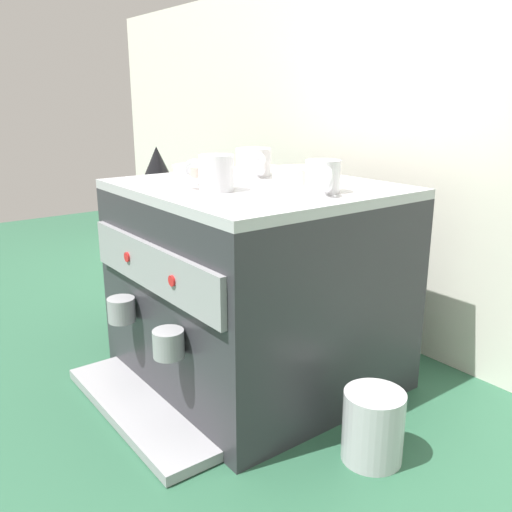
% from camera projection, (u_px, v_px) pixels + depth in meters
% --- Properties ---
extents(ground_plane, '(4.00, 4.00, 0.00)m').
position_uv_depth(ground_plane, '(256.00, 372.00, 1.26)').
color(ground_plane, '#28563D').
extents(tiled_backsplash_wall, '(2.80, 0.03, 0.92)m').
position_uv_depth(tiled_backsplash_wall, '(384.00, 158.00, 1.36)').
color(tiled_backsplash_wall, silver).
rests_on(tiled_backsplash_wall, ground_plane).
extents(espresso_machine, '(0.53, 0.59, 0.43)m').
position_uv_depth(espresso_machine, '(254.00, 284.00, 1.19)').
color(espresso_machine, '#2D2D33').
rests_on(espresso_machine, ground_plane).
extents(ceramic_cup_0, '(0.11, 0.08, 0.06)m').
position_uv_depth(ceramic_cup_0, '(254.00, 162.00, 1.24)').
color(ceramic_cup_0, white).
rests_on(ceramic_cup_0, espresso_machine).
extents(ceramic_cup_1, '(0.10, 0.08, 0.07)m').
position_uv_depth(ceramic_cup_1, '(214.00, 173.00, 1.04)').
color(ceramic_cup_1, white).
rests_on(ceramic_cup_1, espresso_machine).
extents(ceramic_cup_2, '(0.09, 0.07, 0.06)m').
position_uv_depth(ceramic_cup_2, '(323.00, 177.00, 1.02)').
color(ceramic_cup_2, white).
rests_on(ceramic_cup_2, espresso_machine).
extents(ceramic_bowl_0, '(0.10, 0.10, 0.04)m').
position_uv_depth(ceramic_bowl_0, '(197.00, 174.00, 1.15)').
color(ceramic_bowl_0, beige).
rests_on(ceramic_bowl_0, espresso_machine).
extents(ceramic_bowl_1, '(0.12, 0.12, 0.03)m').
position_uv_depth(ceramic_bowl_1, '(299.00, 175.00, 1.16)').
color(ceramic_bowl_1, beige).
rests_on(ceramic_bowl_1, espresso_machine).
extents(coffee_grinder, '(0.14, 0.14, 0.48)m').
position_uv_depth(coffee_grinder, '(161.00, 238.00, 1.53)').
color(coffee_grinder, '#333338').
rests_on(coffee_grinder, ground_plane).
extents(milk_pitcher, '(0.11, 0.11, 0.13)m').
position_uv_depth(milk_pitcher, '(373.00, 426.00, 0.94)').
color(milk_pitcher, '#B7B7BC').
rests_on(milk_pitcher, ground_plane).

